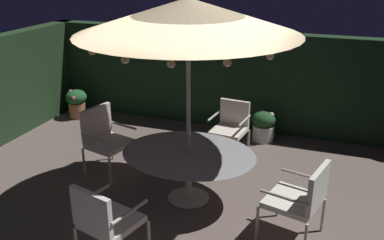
% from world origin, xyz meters
% --- Properties ---
extents(ground_plane, '(8.05, 6.45, 0.02)m').
position_xyz_m(ground_plane, '(0.00, 0.00, -0.01)').
color(ground_plane, '#63554D').
extents(hedge_backdrop_rear, '(8.05, 0.30, 1.87)m').
position_xyz_m(hedge_backdrop_rear, '(0.00, 3.07, 0.93)').
color(hedge_backdrop_rear, '#1B331C').
rests_on(hedge_backdrop_rear, ground_plane).
extents(patio_dining_table, '(1.81, 1.48, 0.72)m').
position_xyz_m(patio_dining_table, '(0.00, 0.19, 0.61)').
color(patio_dining_table, '#BAB7AA').
rests_on(patio_dining_table, ground_plane).
extents(patio_umbrella, '(2.74, 2.74, 2.78)m').
position_xyz_m(patio_umbrella, '(0.00, 0.19, 2.49)').
color(patio_umbrella, '#BCB3AC').
rests_on(patio_umbrella, ground_plane).
extents(patio_chair_north, '(0.72, 0.72, 0.96)m').
position_xyz_m(patio_chair_north, '(-0.40, -1.33, 0.56)').
color(patio_chair_north, '#B4B4A9').
rests_on(patio_chair_north, ground_plane).
extents(patio_chair_northeast, '(0.75, 0.77, 0.98)m').
position_xyz_m(patio_chair_northeast, '(1.53, -0.20, 0.58)').
color(patio_chair_northeast, '#BBB7A5').
rests_on(patio_chair_northeast, ground_plane).
extents(patio_chair_east, '(0.62, 0.63, 0.93)m').
position_xyz_m(patio_chair_east, '(0.18, 1.74, 0.55)').
color(patio_chair_east, '#B4B0AC').
rests_on(patio_chair_east, ground_plane).
extents(patio_chair_southeast, '(0.73, 0.77, 1.01)m').
position_xyz_m(patio_chair_southeast, '(-1.52, 0.58, 0.58)').
color(patio_chair_southeast, '#B8B6A3').
rests_on(patio_chair_southeast, ground_plane).
extents(potted_plant_back_left, '(0.43, 0.43, 0.56)m').
position_xyz_m(potted_plant_back_left, '(0.59, 2.53, 0.30)').
color(potted_plant_back_left, silver).
rests_on(potted_plant_back_left, ground_plane).
extents(potted_plant_right_far, '(0.43, 0.43, 0.59)m').
position_xyz_m(potted_plant_right_far, '(-3.27, 2.40, 0.33)').
color(potted_plant_right_far, '#9E613F').
rests_on(potted_plant_right_far, ground_plane).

